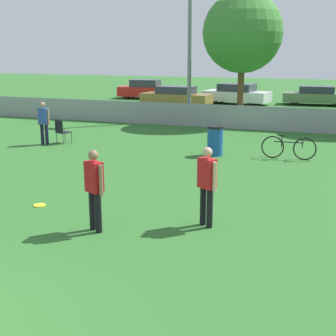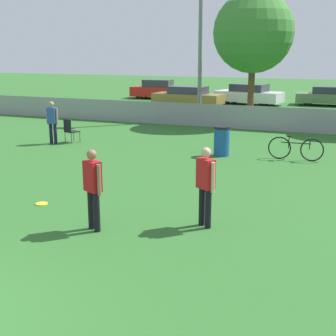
# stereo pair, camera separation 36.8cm
# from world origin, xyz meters

# --- Properties ---
(fence_backline) EXTENTS (27.92, 0.07, 1.21)m
(fence_backline) POSITION_xyz_m (0.00, 18.00, 0.55)
(fence_backline) COLOR gray
(fence_backline) RESTS_ON ground_plane
(light_pole) EXTENTS (0.90, 0.36, 8.54)m
(light_pole) POSITION_xyz_m (-2.16, 19.95, 5.03)
(light_pole) COLOR gray
(light_pole) RESTS_ON ground_plane
(tree_near_pole) EXTENTS (3.89, 3.89, 6.37)m
(tree_near_pole) POSITION_xyz_m (0.55, 19.87, 4.40)
(tree_near_pole) COLOR brown
(tree_near_pole) RESTS_ON ground_plane
(player_thrower_red) EXTENTS (0.46, 0.38, 1.68)m
(player_thrower_red) POSITION_xyz_m (2.69, 5.38, 0.96)
(player_thrower_red) COLOR black
(player_thrower_red) RESTS_ON ground_plane
(player_defender_red) EXTENTS (0.48, 0.36, 1.68)m
(player_defender_red) POSITION_xyz_m (0.66, 4.36, 0.96)
(player_defender_red) COLOR black
(player_defender_red) RESTS_ON ground_plane
(spectator_in_blue) EXTENTS (0.51, 0.24, 1.66)m
(spectator_in_blue) POSITION_xyz_m (-5.54, 11.77, 0.94)
(spectator_in_blue) COLOR #191933
(spectator_in_blue) RESTS_ON ground_plane
(frisbee_disc) EXTENTS (0.29, 0.29, 0.03)m
(frisbee_disc) POSITION_xyz_m (-1.37, 5.33, 0.01)
(frisbee_disc) COLOR yellow
(frisbee_disc) RESTS_ON ground_plane
(folding_chair_sideline) EXTENTS (0.59, 0.59, 0.94)m
(folding_chair_sideline) POSITION_xyz_m (-5.00, 12.17, 0.53)
(folding_chair_sideline) COLOR #333338
(folding_chair_sideline) RESTS_ON ground_plane
(bicycle_sideline) EXTENTS (1.82, 0.44, 0.82)m
(bicycle_sideline) POSITION_xyz_m (3.69, 12.35, 0.39)
(bicycle_sideline) COLOR black
(bicycle_sideline) RESTS_ON ground_plane
(trash_bin) EXTENTS (0.57, 0.57, 1.03)m
(trash_bin) POSITION_xyz_m (1.20, 12.11, 0.52)
(trash_bin) COLOR #194C99
(trash_bin) RESTS_ON ground_plane
(parked_car_red) EXTENTS (4.13, 1.94, 1.43)m
(parked_car_red) POSITION_xyz_m (-8.66, 29.82, 0.68)
(parked_car_red) COLOR black
(parked_car_red) RESTS_ON ground_plane
(parked_car_tan) EXTENTS (4.68, 2.01, 1.30)m
(parked_car_tan) POSITION_xyz_m (-4.84, 25.81, 0.64)
(parked_car_tan) COLOR black
(parked_car_tan) RESTS_ON ground_plane
(parked_car_white) EXTENTS (4.69, 2.58, 1.39)m
(parked_car_white) POSITION_xyz_m (-1.31, 28.25, 0.69)
(parked_car_white) COLOR black
(parked_car_white) RESTS_ON ground_plane
(parked_car_olive) EXTENTS (4.36, 1.88, 1.26)m
(parked_car_olive) POSITION_xyz_m (3.84, 29.62, 0.62)
(parked_car_olive) COLOR black
(parked_car_olive) RESTS_ON ground_plane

